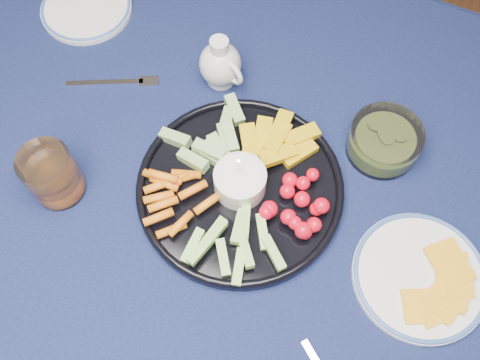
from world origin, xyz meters
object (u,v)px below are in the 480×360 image
at_px(dining_table, 295,239).
at_px(crudite_platter, 239,185).
at_px(juice_tumbler, 53,177).
at_px(cheese_plate, 420,276).
at_px(side_plate_extra, 86,8).
at_px(creamer_pitcher, 221,64).
at_px(pickle_bowl, 384,142).

xyz_separation_m(dining_table, crudite_platter, (-0.11, 0.00, 0.11)).
relative_size(dining_table, crudite_platter, 5.14).
bearing_deg(juice_tumbler, crudite_platter, 25.01).
distance_m(crudite_platter, juice_tumbler, 0.28).
xyz_separation_m(cheese_plate, side_plate_extra, (-0.72, 0.23, -0.00)).
height_order(crudite_platter, side_plate_extra, crudite_platter).
xyz_separation_m(dining_table, juice_tumbler, (-0.36, -0.12, 0.13)).
height_order(crudite_platter, cheese_plate, crudite_platter).
bearing_deg(juice_tumbler, creamer_pitcher, 65.80).
height_order(pickle_bowl, side_plate_extra, pickle_bowl).
xyz_separation_m(pickle_bowl, side_plate_extra, (-0.60, 0.05, -0.02)).
relative_size(cheese_plate, side_plate_extra, 1.15).
xyz_separation_m(crudite_platter, juice_tumbler, (-0.26, -0.12, 0.02)).
bearing_deg(pickle_bowl, crudite_platter, -136.67).
relative_size(creamer_pitcher, side_plate_extra, 0.59).
relative_size(dining_table, creamer_pitcher, 16.63).
distance_m(creamer_pitcher, juice_tumbler, 0.33).
bearing_deg(crudite_platter, juice_tumbler, -154.99).
bearing_deg(juice_tumbler, cheese_plate, 10.77).
xyz_separation_m(juice_tumbler, side_plate_extra, (-0.17, 0.33, -0.03)).
relative_size(crudite_platter, juice_tumbler, 3.42).
distance_m(crudite_platter, creamer_pitcher, 0.22).
xyz_separation_m(pickle_bowl, juice_tumbler, (-0.43, -0.29, 0.02)).
bearing_deg(side_plate_extra, pickle_bowl, -4.42).
distance_m(dining_table, side_plate_extra, 0.58).
xyz_separation_m(creamer_pitcher, cheese_plate, (0.42, -0.19, -0.03)).
relative_size(creamer_pitcher, juice_tumbler, 1.06).
relative_size(juice_tumbler, side_plate_extra, 0.55).
bearing_deg(crudite_platter, cheese_plate, -2.63).
bearing_deg(dining_table, side_plate_extra, 157.62).
relative_size(crudite_platter, creamer_pitcher, 3.23).
xyz_separation_m(creamer_pitcher, side_plate_extra, (-0.30, 0.03, -0.04)).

